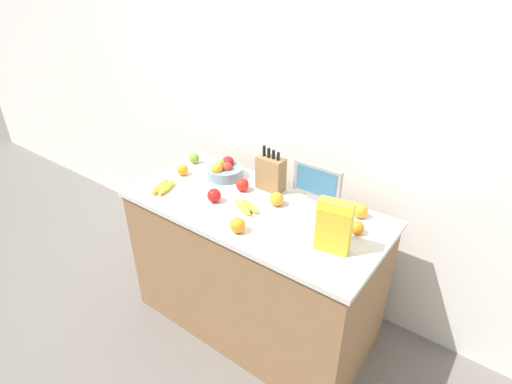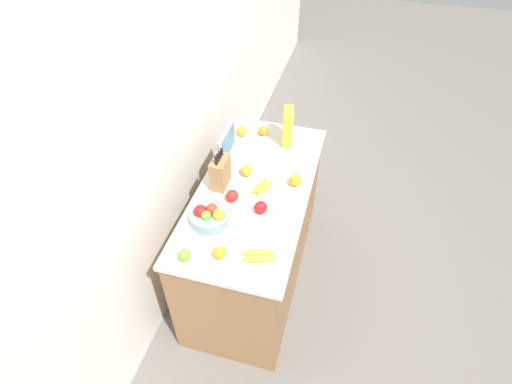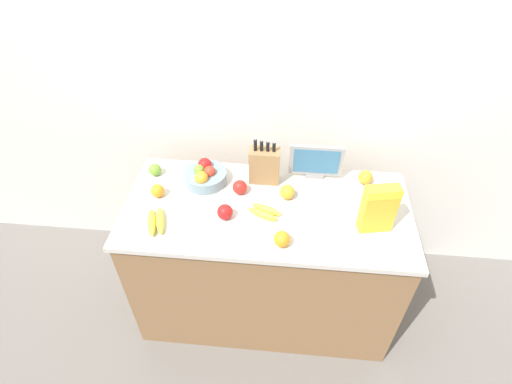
# 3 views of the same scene
# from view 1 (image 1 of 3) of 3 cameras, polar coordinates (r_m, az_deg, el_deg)

# --- Properties ---
(ground_plane) EXTENTS (14.00, 14.00, 0.00)m
(ground_plane) POSITION_cam_1_polar(r_m,az_deg,el_deg) (2.84, -0.34, -17.80)
(ground_plane) COLOR slate
(wall_back) EXTENTS (9.00, 0.06, 2.60)m
(wall_back) POSITION_cam_1_polar(r_m,az_deg,el_deg) (2.52, 7.47, 11.10)
(wall_back) COLOR silver
(wall_back) RESTS_ON ground_plane
(counter) EXTENTS (1.51, 0.71, 0.91)m
(counter) POSITION_cam_1_polar(r_m,az_deg,el_deg) (2.52, -0.37, -10.80)
(counter) COLOR olive
(counter) RESTS_ON ground_plane
(knife_block) EXTENTS (0.17, 0.09, 0.30)m
(knife_block) POSITION_cam_1_polar(r_m,az_deg,el_deg) (2.37, 2.11, 2.69)
(knife_block) COLOR #937047
(knife_block) RESTS_ON counter
(small_monitor) EXTENTS (0.30, 0.03, 0.22)m
(small_monitor) POSITION_cam_1_polar(r_m,az_deg,el_deg) (2.28, 8.70, 1.43)
(small_monitor) COLOR gray
(small_monitor) RESTS_ON counter
(cereal_box) EXTENTS (0.17, 0.10, 0.27)m
(cereal_box) POSITION_cam_1_polar(r_m,az_deg,el_deg) (1.88, 11.11, -4.52)
(cereal_box) COLOR gold
(cereal_box) RESTS_ON counter
(fruit_bowl) EXTENTS (0.24, 0.24, 0.12)m
(fruit_bowl) POSITION_cam_1_polar(r_m,az_deg,el_deg) (2.55, -4.54, 3.11)
(fruit_bowl) COLOR gray
(fruit_bowl) RESTS_ON counter
(banana_bunch_left) EXTENTS (0.19, 0.14, 0.04)m
(banana_bunch_left) POSITION_cam_1_polar(r_m,az_deg,el_deg) (2.21, -1.43, -2.07)
(banana_bunch_left) COLOR yellow
(banana_bunch_left) RESTS_ON counter
(banana_bunch_right) EXTENTS (0.13, 0.21, 0.04)m
(banana_bunch_right) POSITION_cam_1_polar(r_m,az_deg,el_deg) (2.47, -13.09, 0.73)
(banana_bunch_right) COLOR yellow
(banana_bunch_right) RESTS_ON counter
(apple_middle) EXTENTS (0.08, 0.08, 0.08)m
(apple_middle) POSITION_cam_1_polar(r_m,az_deg,el_deg) (2.39, -1.96, 1.04)
(apple_middle) COLOR red
(apple_middle) RESTS_ON counter
(apple_by_knife_block) EXTENTS (0.07, 0.07, 0.07)m
(apple_by_knife_block) POSITION_cam_1_polar(r_m,az_deg,el_deg) (2.76, -8.80, 4.80)
(apple_by_knife_block) COLOR #6B9E33
(apple_by_knife_block) RESTS_ON counter
(apple_near_bananas) EXTENTS (0.08, 0.08, 0.08)m
(apple_near_bananas) POSITION_cam_1_polar(r_m,az_deg,el_deg) (2.29, -6.00, -0.49)
(apple_near_bananas) COLOR red
(apple_near_bananas) RESTS_ON counter
(orange_back_center) EXTENTS (0.07, 0.07, 0.07)m
(orange_back_center) POSITION_cam_1_polar(r_m,az_deg,el_deg) (2.08, 14.24, -4.96)
(orange_back_center) COLOR orange
(orange_back_center) RESTS_ON counter
(orange_mid_right) EXTENTS (0.07, 0.07, 0.07)m
(orange_mid_right) POSITION_cam_1_polar(r_m,az_deg,el_deg) (2.61, -10.46, 3.13)
(orange_mid_right) COLOR orange
(orange_mid_right) RESTS_ON counter
(orange_front_center) EXTENTS (0.08, 0.08, 0.08)m
(orange_front_center) POSITION_cam_1_polar(r_m,az_deg,el_deg) (2.24, 2.96, -1.01)
(orange_front_center) COLOR orange
(orange_front_center) RESTS_ON counter
(orange_front_right) EXTENTS (0.08, 0.08, 0.08)m
(orange_front_right) POSITION_cam_1_polar(r_m,az_deg,el_deg) (2.02, -2.62, -4.77)
(orange_front_right) COLOR orange
(orange_front_right) RESTS_ON counter
(orange_by_cereal) EXTENTS (0.08, 0.08, 0.08)m
(orange_by_cereal) POSITION_cam_1_polar(r_m,az_deg,el_deg) (2.21, 14.67, -2.61)
(orange_by_cereal) COLOR orange
(orange_by_cereal) RESTS_ON counter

